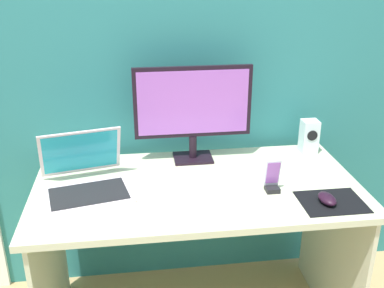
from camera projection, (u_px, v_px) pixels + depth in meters
wall_back at (184, 46)px, 2.13m from camera, size 6.00×0.04×2.50m
desk at (197, 217)px, 1.99m from camera, size 1.37×0.71×0.75m
monitor at (193, 108)px, 2.07m from camera, size 0.54×0.14×0.45m
speaker_right at (309, 136)px, 2.21m from camera, size 0.08×0.08×0.16m
laptop at (86, 179)px, 1.87m from camera, size 0.40×0.40×0.23m
keyboard_external at (208, 210)px, 1.73m from camera, size 0.43×0.14×0.01m
mousepad at (332, 202)px, 1.79m from camera, size 0.25×0.20×0.00m
mouse at (327, 199)px, 1.78m from camera, size 0.07×0.11×0.04m
phone_in_dock at (272, 180)px, 1.86m from camera, size 0.06×0.05×0.14m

